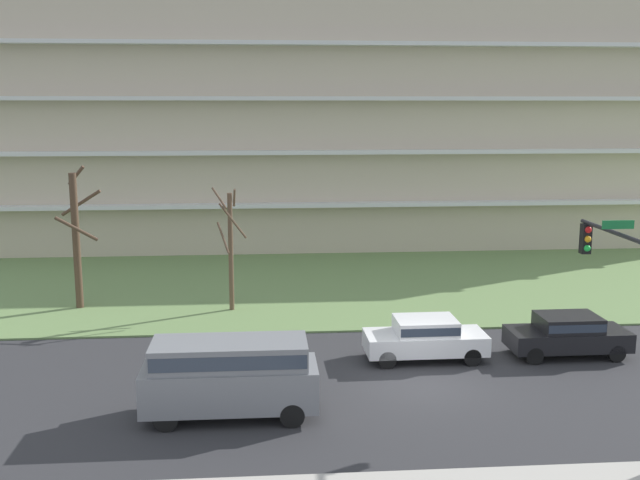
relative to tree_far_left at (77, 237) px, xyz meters
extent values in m
plane|color=#2D2D30|center=(13.62, -10.50, -3.35)|extent=(160.00, 160.00, 0.00)
cube|color=#66844C|center=(13.62, 3.50, -3.31)|extent=(80.00, 16.00, 0.08)
cube|color=beige|center=(13.62, 16.78, 4.62)|extent=(48.68, 10.55, 15.95)
cube|color=silver|center=(13.62, 11.05, -0.16)|extent=(46.74, 0.90, 0.24)
cube|color=silver|center=(13.62, 11.05, 3.02)|extent=(46.74, 0.90, 0.24)
cube|color=silver|center=(13.62, 11.05, 6.21)|extent=(46.74, 0.90, 0.24)
cube|color=silver|center=(13.62, 11.05, 9.40)|extent=(46.74, 0.90, 0.24)
cylinder|color=#4C3828|center=(-0.02, -0.02, -0.23)|extent=(0.34, 0.34, 6.25)
cylinder|color=#4C3828|center=(0.06, 0.34, 2.75)|extent=(0.85, 0.35, 0.91)
cylinder|color=#4C3828|center=(0.22, -0.84, 0.51)|extent=(1.78, 0.66, 1.23)
cylinder|color=#4C3828|center=(0.07, 0.89, 1.43)|extent=(1.90, 0.35, 1.26)
cylinder|color=brown|center=(6.94, -0.94, -0.66)|extent=(0.22, 0.22, 5.39)
cylinder|color=brown|center=(7.08, -1.50, 0.88)|extent=(1.22, 0.40, 1.63)
cylinder|color=brown|center=(6.50, -1.25, 1.86)|extent=(0.74, 0.98, 0.87)
cylinder|color=brown|center=(6.62, -1.18, 0.08)|extent=(0.61, 0.76, 1.32)
cylinder|color=brown|center=(7.15, -0.91, 1.83)|extent=(0.16, 0.52, 0.83)
cube|color=black|center=(19.62, -8.00, -2.68)|extent=(4.42, 1.84, 0.70)
cube|color=black|center=(19.62, -8.00, -2.06)|extent=(2.21, 1.68, 0.55)
cube|color=#2D3847|center=(19.62, -8.00, -2.06)|extent=(2.17, 1.71, 0.30)
cylinder|color=black|center=(18.09, -8.80, -3.03)|extent=(0.64, 0.23, 0.64)
cylinder|color=black|center=(18.08, -7.22, -3.03)|extent=(0.64, 0.23, 0.64)
cylinder|color=black|center=(21.17, -8.77, -3.03)|extent=(0.64, 0.23, 0.64)
cylinder|color=black|center=(21.16, -7.19, -3.03)|extent=(0.64, 0.23, 0.64)
cube|color=slate|center=(7.34, -12.50, -2.37)|extent=(5.21, 2.02, 1.25)
cube|color=slate|center=(7.34, -12.50, -1.37)|extent=(4.61, 1.86, 0.75)
cube|color=#2D3847|center=(7.34, -12.50, -1.37)|extent=(4.52, 1.90, 0.41)
cylinder|color=black|center=(9.16, -11.61, -2.99)|extent=(0.72, 0.22, 0.72)
cylinder|color=black|center=(9.15, -13.39, -2.99)|extent=(0.72, 0.22, 0.72)
cylinder|color=black|center=(5.52, -11.60, -2.99)|extent=(0.72, 0.22, 0.72)
cylinder|color=black|center=(5.51, -13.38, -2.99)|extent=(0.72, 0.22, 0.72)
cube|color=white|center=(14.26, -8.00, -2.68)|extent=(4.42, 1.85, 0.70)
cube|color=white|center=(14.26, -8.00, -2.06)|extent=(2.22, 1.68, 0.55)
cube|color=#2D3847|center=(14.26, -8.00, -2.06)|extent=(2.18, 1.72, 0.30)
cylinder|color=black|center=(12.73, -8.80, -3.03)|extent=(0.64, 0.23, 0.64)
cylinder|color=black|center=(12.71, -7.22, -3.03)|extent=(0.64, 0.23, 0.64)
cylinder|color=black|center=(15.81, -8.77, -3.03)|extent=(0.64, 0.23, 0.64)
cylinder|color=black|center=(15.79, -7.19, -3.03)|extent=(0.64, 0.23, 0.64)
cylinder|color=black|center=(18.07, -14.59, 2.41)|extent=(0.12, 5.01, 0.12)
cube|color=black|center=(18.07, -12.38, 1.91)|extent=(0.28, 0.28, 0.90)
sphere|color=red|center=(18.07, -12.53, 2.21)|extent=(0.20, 0.20, 0.20)
sphere|color=#F2A519|center=(18.07, -12.53, 1.93)|extent=(0.20, 0.20, 0.20)
sphere|color=green|center=(18.07, -12.53, 1.65)|extent=(0.20, 0.20, 0.20)
cube|color=#197238|center=(18.07, -14.34, 2.66)|extent=(0.90, 0.04, 0.24)
camera|label=1|loc=(8.37, -33.64, 5.93)|focal=41.65mm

